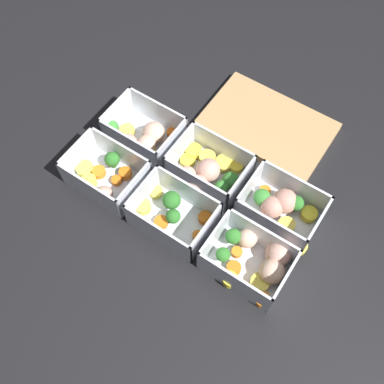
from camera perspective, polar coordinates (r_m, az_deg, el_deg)
ground_plane at (r=0.93m, az=0.00°, el=-0.76°), size 4.00×4.00×0.00m
container_near_left at (r=0.95m, az=-10.91°, el=2.08°), size 0.16×0.12×0.07m
container_near_center at (r=0.89m, az=-2.50°, el=-2.67°), size 0.16×0.11×0.07m
container_near_right at (r=0.86m, az=8.07°, el=-8.50°), size 0.16×0.14×0.07m
container_far_left at (r=0.99m, az=-6.09°, el=7.13°), size 0.16×0.12×0.07m
container_far_center at (r=0.93m, az=2.07°, el=2.58°), size 0.16×0.13×0.07m
container_far_right at (r=0.91m, az=11.21°, el=-1.98°), size 0.17×0.12×0.07m
cutting_board at (r=1.04m, az=9.57°, el=8.37°), size 0.28×0.18×0.02m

